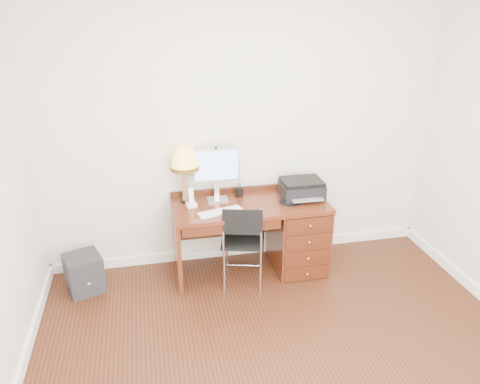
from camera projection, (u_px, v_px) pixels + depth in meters
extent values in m
plane|color=black|center=(291.00, 367.00, 3.57)|extent=(4.00, 4.00, 0.00)
plane|color=silver|center=(243.00, 134.00, 4.61)|extent=(4.00, 0.00, 4.00)
cube|color=white|center=(243.00, 249.00, 5.11)|extent=(4.00, 0.03, 0.10)
cube|color=#542211|center=(250.00, 205.00, 4.54)|extent=(1.50, 0.65, 0.04)
cube|color=#542211|center=(298.00, 235.00, 4.78)|extent=(0.50, 0.61, 0.71)
cube|color=#542211|center=(177.00, 247.00, 4.55)|extent=(0.04, 0.61, 0.71)
cube|color=#431A0D|center=(221.00, 219.00, 4.86)|extent=(0.96, 0.03, 0.39)
cube|color=#431A0D|center=(232.00, 228.00, 4.24)|extent=(0.91, 0.03, 0.09)
sphere|color=#BF8C3F|center=(309.00, 251.00, 4.48)|extent=(0.03, 0.03, 0.03)
cube|color=silver|center=(217.00, 199.00, 4.60)|extent=(0.20, 0.15, 0.01)
cube|color=silver|center=(216.00, 189.00, 4.61)|extent=(0.05, 0.03, 0.16)
cube|color=silver|center=(216.00, 165.00, 4.49)|extent=(0.45, 0.06, 0.33)
cube|color=#4C8CF2|center=(217.00, 166.00, 4.47)|extent=(0.42, 0.02, 0.29)
cube|color=white|center=(220.00, 212.00, 4.34)|extent=(0.44, 0.22, 0.02)
cylinder|color=black|center=(290.00, 202.00, 4.56)|extent=(0.22, 0.22, 0.01)
ellipsoid|color=white|center=(290.00, 200.00, 4.55)|extent=(0.10, 0.06, 0.04)
cube|color=black|center=(302.00, 190.00, 4.66)|extent=(0.41, 0.32, 0.15)
cube|color=black|center=(302.00, 182.00, 4.62)|extent=(0.39, 0.30, 0.04)
cylinder|color=black|center=(186.00, 200.00, 4.57)|extent=(0.11, 0.11, 0.02)
cone|color=#966F47|center=(186.00, 184.00, 4.50)|extent=(0.07, 0.07, 0.33)
cone|color=#FFD350|center=(184.00, 157.00, 4.40)|extent=(0.27, 0.27, 0.21)
cylinder|color=#593814|center=(185.00, 168.00, 4.44)|extent=(0.27, 0.27, 0.04)
cube|color=white|center=(191.00, 205.00, 4.46)|extent=(0.11, 0.11, 0.04)
cube|color=white|center=(191.00, 195.00, 4.42)|extent=(0.06, 0.07, 0.15)
cylinder|color=black|center=(239.00, 192.00, 4.67)|extent=(0.08, 0.08, 0.09)
cube|color=black|center=(243.00, 240.00, 4.47)|extent=(0.49, 0.49, 0.03)
cube|color=black|center=(248.00, 222.00, 4.19)|extent=(0.36, 0.12, 0.24)
cylinder|color=silver|center=(223.00, 253.00, 4.69)|extent=(0.02, 0.02, 0.45)
cylinder|color=silver|center=(256.00, 250.00, 4.75)|extent=(0.02, 0.02, 0.45)
cylinder|color=silver|center=(229.00, 271.00, 4.38)|extent=(0.02, 0.02, 0.45)
cylinder|color=silver|center=(265.00, 267.00, 4.44)|extent=(0.02, 0.02, 0.45)
cylinder|color=silver|center=(229.00, 232.00, 4.19)|extent=(0.02, 0.02, 0.40)
cylinder|color=silver|center=(266.00, 228.00, 4.25)|extent=(0.02, 0.02, 0.40)
cube|color=black|center=(84.00, 273.00, 4.43)|extent=(0.40, 0.40, 0.37)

